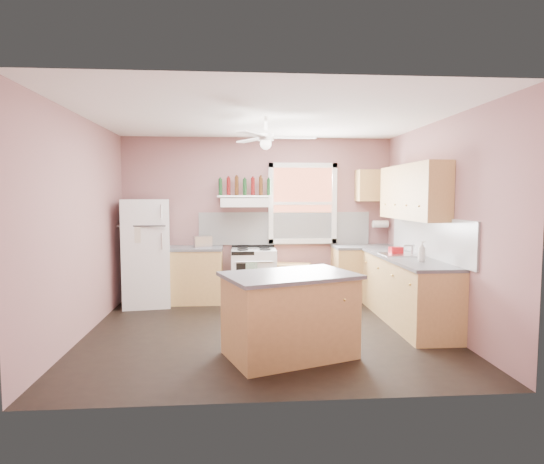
{
  "coord_description": "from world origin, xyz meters",
  "views": [
    {
      "loc": [
        -0.36,
        -5.67,
        1.73
      ],
      "look_at": [
        0.1,
        0.3,
        1.25
      ],
      "focal_mm": 30.0,
      "sensor_mm": 36.0,
      "label": 1
    }
  ],
  "objects": [
    {
      "name": "range_hood",
      "position": [
        -0.23,
        1.75,
        1.62
      ],
      "size": [
        0.78,
        0.5,
        0.14
      ],
      "primitive_type": "cube",
      "color": "white",
      "rests_on": "wall_back"
    },
    {
      "name": "bottle_shelf",
      "position": [
        -0.23,
        1.87,
        1.72
      ],
      "size": [
        0.9,
        0.26,
        0.03
      ],
      "primitive_type": "cube",
      "color": "white",
      "rests_on": "range_hood"
    },
    {
      "name": "paper_towel",
      "position": [
        2.07,
        1.86,
        1.25
      ],
      "size": [
        0.26,
        0.12,
        0.12
      ],
      "primitive_type": "cylinder",
      "rotation": [
        0.0,
        1.57,
        0.0
      ],
      "color": "white",
      "rests_on": "wall_back"
    },
    {
      "name": "stove",
      "position": [
        -0.09,
        1.7,
        0.43
      ],
      "size": [
        0.73,
        0.65,
        0.86
      ],
      "primitive_type": "cube",
      "rotation": [
        0.0,
        0.0,
        -0.02
      ],
      "color": "white",
      "rests_on": "floor"
    },
    {
      "name": "island",
      "position": [
        0.2,
        -0.91,
        0.43
      ],
      "size": [
        1.49,
        1.2,
        0.86
      ],
      "primitive_type": "cube",
      "rotation": [
        0.0,
        0.0,
        0.35
      ],
      "color": "#AF8549",
      "rests_on": "floor"
    },
    {
      "name": "island_top",
      "position": [
        0.2,
        -0.91,
        0.88
      ],
      "size": [
        1.59,
        1.3,
        0.04
      ],
      "primitive_type": "cube",
      "rotation": [
        0.0,
        0.0,
        0.35
      ],
      "color": "#4E4E51",
      "rests_on": "island"
    },
    {
      "name": "window_frame",
      "position": [
        0.75,
        1.96,
        1.6
      ],
      "size": [
        1.16,
        0.07,
        1.36
      ],
      "primitive_type": "cube",
      "color": "white",
      "rests_on": "wall_back"
    },
    {
      "name": "sink",
      "position": [
        1.94,
        0.5,
        0.9
      ],
      "size": [
        0.55,
        0.45,
        0.03
      ],
      "primitive_type": "cube",
      "color": "silver",
      "rests_on": "counter_right"
    },
    {
      "name": "red_caddy",
      "position": [
        1.9,
        0.61,
        0.95
      ],
      "size": [
        0.19,
        0.14,
        0.1
      ],
      "primitive_type": "cube",
      "rotation": [
        0.0,
        0.0,
        0.1
      ],
      "color": "#B30F15",
      "rests_on": "counter_right"
    },
    {
      "name": "wall_left",
      "position": [
        -2.27,
        0.0,
        1.35
      ],
      "size": [
        0.05,
        4.0,
        2.7
      ],
      "primitive_type": "cube",
      "color": "#895D5B",
      "rests_on": "ground"
    },
    {
      "name": "window_view",
      "position": [
        0.75,
        1.98,
        1.6
      ],
      "size": [
        1.0,
        0.02,
        1.2
      ],
      "primitive_type": "cube",
      "color": "brown",
      "rests_on": "wall_back"
    },
    {
      "name": "wall_right",
      "position": [
        2.27,
        0.0,
        1.35
      ],
      "size": [
        0.05,
        4.0,
        2.7
      ],
      "primitive_type": "cube",
      "color": "#895D5B",
      "rests_on": "ground"
    },
    {
      "name": "backsplash_back",
      "position": [
        0.45,
        1.99,
        1.18
      ],
      "size": [
        2.9,
        0.03,
        0.55
      ],
      "primitive_type": "cube",
      "color": "white",
      "rests_on": "wall_back"
    },
    {
      "name": "base_cabinet_corner",
      "position": [
        1.75,
        1.7,
        0.43
      ],
      "size": [
        1.0,
        0.6,
        0.86
      ],
      "primitive_type": "cube",
      "color": "#AF8549",
      "rests_on": "floor"
    },
    {
      "name": "counter_right",
      "position": [
        1.94,
        0.3,
        0.88
      ],
      "size": [
        0.62,
        2.22,
        0.04
      ],
      "primitive_type": "cube",
      "color": "#4E4E51",
      "rests_on": "base_cabinet_right"
    },
    {
      "name": "ceiling_fan_hub",
      "position": [
        0.0,
        0.0,
        2.45
      ],
      "size": [
        0.2,
        0.2,
        0.08
      ],
      "primitive_type": "cylinder",
      "color": "white",
      "rests_on": "ceiling"
    },
    {
      "name": "wine_bottles",
      "position": [
        -0.23,
        1.87,
        1.88
      ],
      "size": [
        0.86,
        0.06,
        0.31
      ],
      "color": "#143819",
      "rests_on": "bottle_shelf"
    },
    {
      "name": "base_cabinet_left",
      "position": [
        -1.06,
        1.7,
        0.43
      ],
      "size": [
        0.9,
        0.6,
        0.86
      ],
      "primitive_type": "cube",
      "color": "#AF8549",
      "rests_on": "floor"
    },
    {
      "name": "counter_corner",
      "position": [
        1.75,
        1.7,
        0.88
      ],
      "size": [
        1.02,
        0.62,
        0.04
      ],
      "primitive_type": "cube",
      "color": "#4E4E51",
      "rests_on": "base_cabinet_corner"
    },
    {
      "name": "counter_left",
      "position": [
        -1.06,
        1.7,
        0.88
      ],
      "size": [
        0.92,
        0.62,
        0.04
      ],
      "primitive_type": "cube",
      "color": "#4E4E51",
      "rests_on": "base_cabinet_left"
    },
    {
      "name": "cart",
      "position": [
        0.54,
        1.75,
        0.29
      ],
      "size": [
        0.68,
        0.55,
        0.59
      ],
      "primitive_type": "cube",
      "rotation": [
        0.0,
        0.0,
        -0.31
      ],
      "color": "#AF8549",
      "rests_on": "floor"
    },
    {
      "name": "base_cabinet_right",
      "position": [
        1.95,
        0.3,
        0.43
      ],
      "size": [
        0.6,
        2.2,
        0.86
      ],
      "primitive_type": "cube",
      "color": "#AF8549",
      "rests_on": "floor"
    },
    {
      "name": "ceiling",
      "position": [
        0.0,
        0.0,
        2.7
      ],
      "size": [
        4.5,
        4.5,
        0.0
      ],
      "primitive_type": "plane",
      "color": "white",
      "rests_on": "ground"
    },
    {
      "name": "faucet",
      "position": [
        2.1,
        0.5,
        0.97
      ],
      "size": [
        0.03,
        0.03,
        0.14
      ],
      "primitive_type": "cylinder",
      "color": "silver",
      "rests_on": "sink"
    },
    {
      "name": "toaster",
      "position": [
        -0.91,
        1.68,
        0.99
      ],
      "size": [
        0.31,
        0.23,
        0.18
      ],
      "primitive_type": "cube",
      "rotation": [
        0.0,
        0.0,
        0.26
      ],
      "color": "silver",
      "rests_on": "counter_left"
    },
    {
      "name": "refrigerator",
      "position": [
        -1.78,
        1.55,
        0.84
      ],
      "size": [
        0.8,
        0.78,
        1.67
      ],
      "primitive_type": "cube",
      "rotation": [
        0.0,
        0.0,
        0.14
      ],
      "color": "white",
      "rests_on": "floor"
    },
    {
      "name": "soap_bottle",
      "position": [
        1.95,
        -0.18,
        1.03
      ],
      "size": [
        0.13,
        0.13,
        0.26
      ],
      "primitive_type": "imported",
      "rotation": [
        0.0,
        0.0,
        1.25
      ],
      "color": "silver",
      "rests_on": "counter_right"
    },
    {
      "name": "floor",
      "position": [
        0.0,
        0.0,
        0.0
      ],
      "size": [
        4.5,
        4.5,
        0.0
      ],
      "primitive_type": "plane",
      "color": "black",
      "rests_on": "ground"
    },
    {
      "name": "upper_cabinet_corner",
      "position": [
        1.95,
        1.83,
        1.9
      ],
      "size": [
        0.6,
        0.33,
        0.52
      ],
      "primitive_type": "cube",
      "color": "#AF8549",
      "rests_on": "wall_back"
    },
    {
      "name": "upper_cabinet_right",
      "position": [
        2.08,
        0.5,
        1.78
      ],
      "size": [
        0.33,
        1.8,
        0.76
      ],
      "primitive_type": "cube",
      "color": "#AF8549",
      "rests_on": "wall_right"
    },
    {
      "name": "wall_back",
      "position": [
        0.0,
        2.02,
        1.35
      ],
      "size": [
        4.5,
        0.05,
        2.7
      ],
      "primitive_type": "cube",
      "color": "#895D5B",
      "rests_on": "ground"
    },
    {
      "name": "backsplash_right",
      "position": [
        2.23,
        0.3,
        1.18
      ],
      "size": [
        0.03,
        2.6,
        0.55
      ],
      "primitive_type": "cube",
      "color": "white",
      "rests_on": "wall_right"
    }
  ]
}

